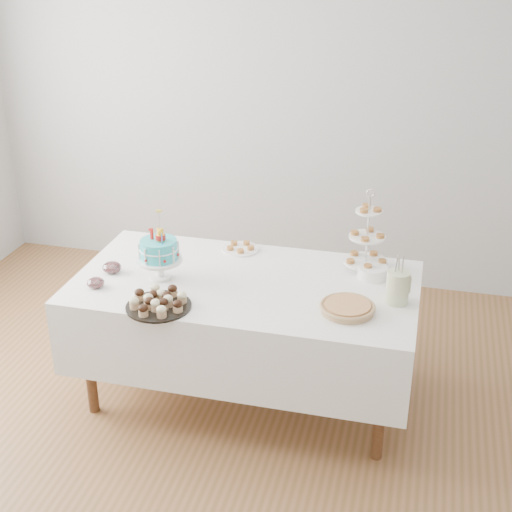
% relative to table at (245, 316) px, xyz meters
% --- Properties ---
extents(floor, '(5.00, 5.00, 0.00)m').
position_rel_table_xyz_m(floor, '(0.00, -0.30, -0.54)').
color(floor, brown).
rests_on(floor, ground).
extents(walls, '(5.04, 4.04, 2.70)m').
position_rel_table_xyz_m(walls, '(0.00, -0.30, 0.81)').
color(walls, '#ACAEB1').
rests_on(walls, floor).
extents(table, '(1.92, 1.02, 0.77)m').
position_rel_table_xyz_m(table, '(0.00, 0.00, 0.00)').
color(table, silver).
rests_on(table, floor).
extents(birthday_cake, '(0.26, 0.26, 0.40)m').
position_rel_table_xyz_m(birthday_cake, '(-0.47, -0.08, 0.34)').
color(birthday_cake, white).
rests_on(birthday_cake, table).
extents(cupcake_tray, '(0.34, 0.34, 0.08)m').
position_rel_table_xyz_m(cupcake_tray, '(-0.36, -0.40, 0.27)').
color(cupcake_tray, black).
rests_on(cupcake_tray, table).
extents(pie, '(0.29, 0.29, 0.05)m').
position_rel_table_xyz_m(pie, '(0.60, -0.21, 0.25)').
color(pie, tan).
rests_on(pie, table).
extents(tiered_stand, '(0.26, 0.26, 0.50)m').
position_rel_table_xyz_m(tiered_stand, '(0.64, 0.31, 0.43)').
color(tiered_stand, silver).
rests_on(tiered_stand, table).
extents(plate_stack, '(0.17, 0.17, 0.07)m').
position_rel_table_xyz_m(plate_stack, '(0.69, 0.22, 0.26)').
color(plate_stack, white).
rests_on(plate_stack, table).
extents(pastry_plate, '(0.22, 0.22, 0.03)m').
position_rel_table_xyz_m(pastry_plate, '(-0.14, 0.40, 0.24)').
color(pastry_plate, white).
rests_on(pastry_plate, table).
extents(jam_bowl_a, '(0.10, 0.10, 0.06)m').
position_rel_table_xyz_m(jam_bowl_a, '(-0.78, -0.27, 0.25)').
color(jam_bowl_a, silver).
rests_on(jam_bowl_a, table).
extents(jam_bowl_b, '(0.11, 0.11, 0.06)m').
position_rel_table_xyz_m(jam_bowl_b, '(-0.77, -0.08, 0.26)').
color(jam_bowl_b, silver).
rests_on(jam_bowl_b, table).
extents(utensil_pitcher, '(0.13, 0.12, 0.27)m').
position_rel_table_xyz_m(utensil_pitcher, '(0.84, -0.04, 0.32)').
color(utensil_pitcher, '#EEE9CD').
rests_on(utensil_pitcher, table).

